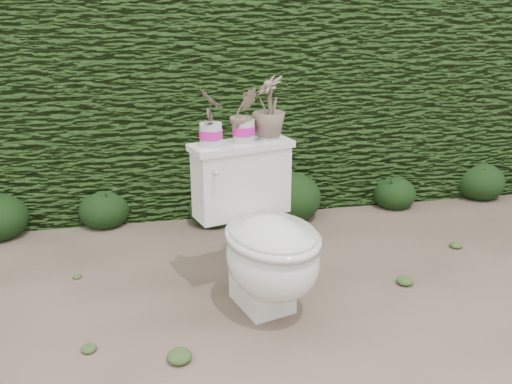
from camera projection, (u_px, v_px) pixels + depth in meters
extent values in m
plane|color=#89725E|center=(290.00, 293.00, 2.79)|extent=(60.00, 60.00, 0.00)
cube|color=#2C4D19|center=(237.00, 89.00, 4.00)|extent=(8.00, 1.00, 1.60)
cube|color=silver|center=(262.00, 286.00, 2.65)|extent=(0.29, 0.35, 0.20)
ellipsoid|color=silver|center=(272.00, 258.00, 2.50)|extent=(0.53, 0.60, 0.39)
cube|color=silver|center=(242.00, 182.00, 2.68)|extent=(0.50, 0.29, 0.34)
cube|color=silver|center=(241.00, 146.00, 2.62)|extent=(0.53, 0.32, 0.03)
cylinder|color=silver|center=(214.00, 172.00, 2.48)|extent=(0.03, 0.06, 0.02)
sphere|color=silver|center=(217.00, 174.00, 2.46)|extent=(0.03, 0.03, 0.03)
imported|color=#277F2B|center=(211.00, 119.00, 2.50)|extent=(0.12, 0.15, 0.26)
imported|color=#277F2B|center=(244.00, 117.00, 2.58)|extent=(0.15, 0.13, 0.25)
imported|color=#277F2B|center=(269.00, 109.00, 2.63)|extent=(0.18, 0.18, 0.29)
ellipsoid|color=#193312|center=(104.00, 205.00, 3.60)|extent=(0.34, 0.34, 0.27)
ellipsoid|color=#193312|center=(213.00, 205.00, 3.62)|extent=(0.32, 0.32, 0.26)
ellipsoid|color=#193312|center=(289.00, 193.00, 3.70)|extent=(0.44, 0.44, 0.35)
ellipsoid|color=#193312|center=(395.00, 190.00, 3.93)|extent=(0.31, 0.31, 0.24)
ellipsoid|color=#193312|center=(480.00, 178.00, 4.11)|extent=(0.37, 0.37, 0.29)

